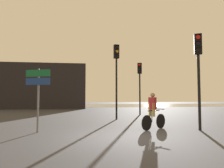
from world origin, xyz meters
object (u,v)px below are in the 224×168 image
Objects in this scene: traffic_light_near_right at (198,63)px; direction_sign_post at (38,88)px; traffic_light_center at (116,68)px; traffic_light_far_right at (140,78)px; cyclist at (153,111)px; distant_building at (26,86)px.

direction_sign_post is (-6.85, 0.35, -1.15)m from traffic_light_near_right.
traffic_light_center is at bearing -36.24° from traffic_light_near_right.
traffic_light_far_right is at bearing -138.62° from traffic_light_center.
traffic_light_center is 1.88× the size of direction_sign_post.
traffic_light_near_right is 0.86× the size of traffic_light_center.
traffic_light_near_right is 2.60× the size of cyclist.
traffic_light_far_right is 8.72m from cyclist.
traffic_light_far_right is at bearing -106.87° from direction_sign_post.
traffic_light_near_right is at bearing 121.78° from traffic_light_far_right.
direction_sign_post is (-4.01, -4.76, -1.57)m from traffic_light_center.
cyclist is (0.89, -4.66, -2.55)m from traffic_light_center.
direction_sign_post is 5.00m from cyclist.
traffic_light_far_right is 2.66× the size of cyclist.
distant_building reaches higher than traffic_light_far_right.
traffic_light_center reaches higher than cyclist.
cyclist is at bearing -157.72° from direction_sign_post.
traffic_light_center is 3.01× the size of cyclist.
traffic_light_near_right is at bearing -59.09° from distant_building.
traffic_light_near_right is at bearing -161.79° from direction_sign_post.
traffic_light_far_right reaches higher than direction_sign_post.
traffic_light_center reaches higher than traffic_light_near_right.
distant_building is at bearing -34.38° from traffic_light_near_right.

